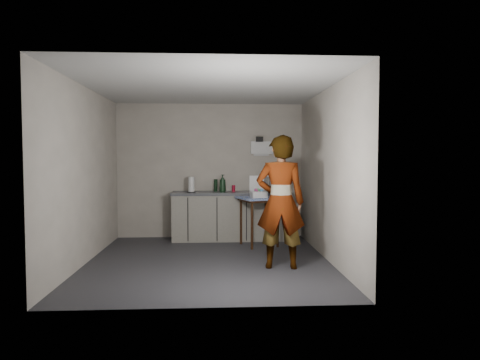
{
  "coord_description": "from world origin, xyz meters",
  "views": [
    {
      "loc": [
        0.12,
        -6.36,
        1.56
      ],
      "look_at": [
        0.5,
        0.45,
        1.2
      ],
      "focal_mm": 32.0,
      "sensor_mm": 36.0,
      "label": 1
    }
  ],
  "objects": [
    {
      "name": "soap_bottle",
      "position": [
        0.24,
        1.59,
        1.08
      ],
      "size": [
        0.18,
        0.18,
        0.33
      ],
      "primitive_type": "imported",
      "rotation": [
        0.0,
        0.0,
        0.53
      ],
      "color": "black",
      "rests_on": "kitchen_counter"
    },
    {
      "name": "dish_rack",
      "position": [
        1.08,
        1.74,
        0.98
      ],
      "size": [
        0.41,
        0.31,
        0.29
      ],
      "color": "silver",
      "rests_on": "kitchen_counter"
    },
    {
      "name": "paper_towel",
      "position": [
        -0.35,
        1.6,
        1.05
      ],
      "size": [
        0.16,
        0.16,
        0.29
      ],
      "color": "black",
      "rests_on": "kitchen_counter"
    },
    {
      "name": "side_table",
      "position": [
        0.87,
        1.1,
        0.75
      ],
      "size": [
        0.84,
        0.84,
        0.86
      ],
      "rotation": [
        0.0,
        0.0,
        0.33
      ],
      "color": "#341B0C",
      "rests_on": "ground"
    },
    {
      "name": "dark_bottle",
      "position": [
        0.11,
        1.78,
        1.03
      ],
      "size": [
        0.07,
        0.07,
        0.24
      ],
      "primitive_type": "cylinder",
      "color": "black",
      "rests_on": "kitchen_counter"
    },
    {
      "name": "wall_back",
      "position": [
        0.0,
        1.99,
        1.3
      ],
      "size": [
        3.6,
        0.02,
        2.6
      ],
      "primitive_type": "cube",
      "color": "#B8AFA1",
      "rests_on": "ground"
    },
    {
      "name": "wall_shelf",
      "position": [
        1.0,
        1.92,
        1.75
      ],
      "size": [
        0.42,
        0.18,
        0.37
      ],
      "color": "white",
      "rests_on": "ground"
    },
    {
      "name": "soda_can",
      "position": [
        0.45,
        1.76,
        0.97
      ],
      "size": [
        0.06,
        0.06,
        0.12
      ],
      "primitive_type": "cylinder",
      "color": "red",
      "rests_on": "kitchen_counter"
    },
    {
      "name": "standing_man",
      "position": [
        1.02,
        -0.43,
        0.94
      ],
      "size": [
        0.73,
        0.52,
        1.87
      ],
      "primitive_type": "imported",
      "rotation": [
        0.0,
        0.0,
        3.04
      ],
      "color": "#B2A593",
      "rests_on": "ground"
    },
    {
      "name": "kitchen_counter",
      "position": [
        0.4,
        1.7,
        0.43
      ],
      "size": [
        2.24,
        0.62,
        0.91
      ],
      "color": "black",
      "rests_on": "ground"
    },
    {
      "name": "ceiling",
      "position": [
        0.0,
        0.0,
        2.6
      ],
      "size": [
        3.6,
        4.0,
        0.01
      ],
      "primitive_type": "cube",
      "color": "silver",
      "rests_on": "wall_back"
    },
    {
      "name": "ground",
      "position": [
        0.0,
        0.0,
        0.0
      ],
      "size": [
        4.0,
        4.0,
        0.0
      ],
      "primitive_type": "plane",
      "color": "#2E2D33",
      "rests_on": "ground"
    },
    {
      "name": "wall_right",
      "position": [
        1.79,
        0.0,
        1.3
      ],
      "size": [
        0.02,
        4.0,
        2.6
      ],
      "primitive_type": "cube",
      "color": "#B8AFA1",
      "rests_on": "ground"
    },
    {
      "name": "wall_left",
      "position": [
        -1.79,
        0.0,
        1.3
      ],
      "size": [
        0.02,
        4.0,
        2.6
      ],
      "primitive_type": "cube",
      "color": "#B8AFA1",
      "rests_on": "ground"
    },
    {
      "name": "bakery_box",
      "position": [
        0.85,
        1.08,
        0.94
      ],
      "size": [
        0.3,
        0.31,
        0.38
      ],
      "rotation": [
        0.0,
        0.0,
        0.13
      ],
      "color": "white",
      "rests_on": "side_table"
    }
  ]
}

